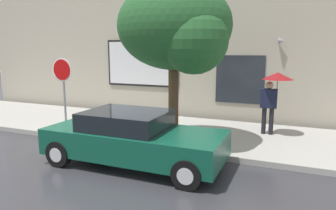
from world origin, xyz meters
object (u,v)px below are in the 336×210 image
object	(u,v)px
street_tree	(178,29)
stop_sign	(63,80)
pedestrian_with_umbrella	(274,86)
fire_hydrant	(124,121)
parked_car	(133,138)

from	to	relation	value
street_tree	stop_sign	xyz separation A→B (m)	(-3.84, -0.26, -1.51)
pedestrian_with_umbrella	stop_sign	size ratio (longest dim) A/B	0.82
fire_hydrant	street_tree	xyz separation A→B (m)	(2.06, -0.47, 2.84)
parked_car	fire_hydrant	size ratio (longest dim) A/B	5.93
street_tree	stop_sign	distance (m)	4.13
pedestrian_with_umbrella	street_tree	distance (m)	3.56
parked_car	pedestrian_with_umbrella	world-z (taller)	pedestrian_with_umbrella
parked_car	stop_sign	xyz separation A→B (m)	(-3.32, 1.43, 1.18)
parked_car	pedestrian_with_umbrella	xyz separation A→B (m)	(2.99, 3.63, 1.02)
parked_car	pedestrian_with_umbrella	bearing A→B (deg)	50.50
pedestrian_with_umbrella	stop_sign	distance (m)	6.69
pedestrian_with_umbrella	street_tree	size ratio (longest dim) A/B	0.44
fire_hydrant	pedestrian_with_umbrella	size ratio (longest dim) A/B	0.37
fire_hydrant	stop_sign	size ratio (longest dim) A/B	0.31
parked_car	fire_hydrant	xyz separation A→B (m)	(-1.55, 2.16, -0.15)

